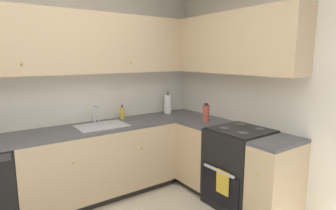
% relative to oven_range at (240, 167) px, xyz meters
% --- Properties ---
extents(wall_back, '(4.01, 0.05, 2.59)m').
position_rel_oven_range_xyz_m(wall_back, '(-1.67, 1.43, 0.84)').
color(wall_back, silver).
rests_on(wall_back, ground_plane).
extents(wall_right, '(0.05, 3.67, 2.59)m').
position_rel_oven_range_xyz_m(wall_right, '(0.31, -0.37, 0.84)').
color(wall_right, silver).
rests_on(wall_right, ground_plane).
extents(lower_cabinets_back, '(1.85, 0.62, 0.86)m').
position_rel_oven_range_xyz_m(lower_cabinets_back, '(-1.25, 1.11, -0.02)').
color(lower_cabinets_back, tan).
rests_on(lower_cabinets_back, ground_plane).
extents(countertop_back, '(3.06, 0.60, 0.03)m').
position_rel_oven_range_xyz_m(countertop_back, '(-1.25, 1.11, 0.42)').
color(countertop_back, '#4C4C51').
rests_on(countertop_back, lower_cabinets_back).
extents(lower_cabinets_right, '(0.62, 1.45, 0.86)m').
position_rel_oven_range_xyz_m(lower_cabinets_right, '(-0.02, 0.15, -0.02)').
color(lower_cabinets_right, tan).
rests_on(lower_cabinets_right, ground_plane).
extents(countertop_right, '(0.60, 1.45, 0.03)m').
position_rel_oven_range_xyz_m(countertop_right, '(-0.02, 0.15, 0.42)').
color(countertop_right, '#4C4C51').
rests_on(countertop_right, lower_cabinets_right).
extents(oven_range, '(0.68, 0.62, 1.04)m').
position_rel_oven_range_xyz_m(oven_range, '(0.00, 0.00, 0.00)').
color(oven_range, black).
rests_on(oven_range, ground_plane).
extents(upper_cabinets_back, '(2.74, 0.34, 0.70)m').
position_rel_oven_range_xyz_m(upper_cabinets_back, '(-1.41, 1.25, 1.40)').
color(upper_cabinets_back, tan).
extents(upper_cabinets_right, '(0.32, 2.00, 0.70)m').
position_rel_oven_range_xyz_m(upper_cabinets_right, '(0.12, 0.41, 1.40)').
color(upper_cabinets_right, tan).
extents(sink, '(0.58, 0.40, 0.10)m').
position_rel_oven_range_xyz_m(sink, '(-1.21, 1.08, 0.40)').
color(sink, '#B7B7BC').
rests_on(sink, countertop_back).
extents(faucet, '(0.07, 0.16, 0.23)m').
position_rel_oven_range_xyz_m(faucet, '(-1.21, 1.29, 0.57)').
color(faucet, silver).
rests_on(faucet, countertop_back).
extents(soap_bottle, '(0.05, 0.05, 0.19)m').
position_rel_oven_range_xyz_m(soap_bottle, '(-0.84, 1.29, 0.52)').
color(soap_bottle, gold).
rests_on(soap_bottle, countertop_back).
extents(paper_towel_roll, '(0.11, 0.11, 0.33)m').
position_rel_oven_range_xyz_m(paper_towel_roll, '(-0.12, 1.27, 0.57)').
color(paper_towel_roll, white).
rests_on(paper_towel_roll, countertop_back).
extents(oil_bottle, '(0.08, 0.08, 0.23)m').
position_rel_oven_range_xyz_m(oil_bottle, '(-0.02, 0.56, 0.54)').
color(oil_bottle, '#BF4C3F').
rests_on(oil_bottle, countertop_right).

